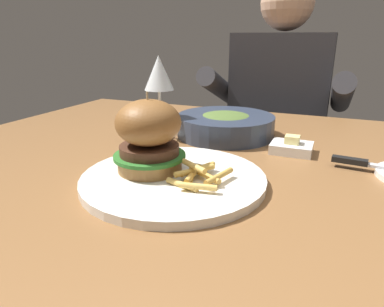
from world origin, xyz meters
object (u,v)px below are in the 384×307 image
object	(u,v)px
burger_sandwich	(149,136)
butter_dish	(292,147)
soup_bowl	(225,125)
main_plate	(174,179)
wine_glass	(159,76)
diner_person	(276,142)

from	to	relation	value
burger_sandwich	butter_dish	world-z (taller)	burger_sandwich
burger_sandwich	soup_bowl	world-z (taller)	burger_sandwich
butter_dish	soup_bowl	world-z (taller)	soup_bowl
main_plate	burger_sandwich	world-z (taller)	burger_sandwich
main_plate	wine_glass	size ratio (longest dim) A/B	1.59
wine_glass	diner_person	world-z (taller)	diner_person
soup_bowl	diner_person	size ratio (longest dim) A/B	0.20
main_plate	butter_dish	xyz separation A→B (m)	(0.16, 0.23, 0.00)
burger_sandwich	butter_dish	bearing A→B (deg)	48.27
burger_sandwich	butter_dish	size ratio (longest dim) A/B	1.60
main_plate	soup_bowl	size ratio (longest dim) A/B	1.30
butter_dish	soup_bowl	distance (m)	0.18
main_plate	butter_dish	size ratio (longest dim) A/B	3.64
diner_person	main_plate	bearing A→B (deg)	-91.71
butter_dish	soup_bowl	bearing A→B (deg)	157.27
main_plate	burger_sandwich	size ratio (longest dim) A/B	2.27
main_plate	soup_bowl	xyz separation A→B (m)	(-0.01, 0.30, 0.02)
soup_bowl	butter_dish	bearing A→B (deg)	-22.73
wine_glass	diner_person	xyz separation A→B (m)	(0.17, 0.66, -0.32)
soup_bowl	burger_sandwich	bearing A→B (deg)	-97.47
diner_person	soup_bowl	bearing A→B (deg)	-93.30
soup_bowl	main_plate	bearing A→B (deg)	-88.58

